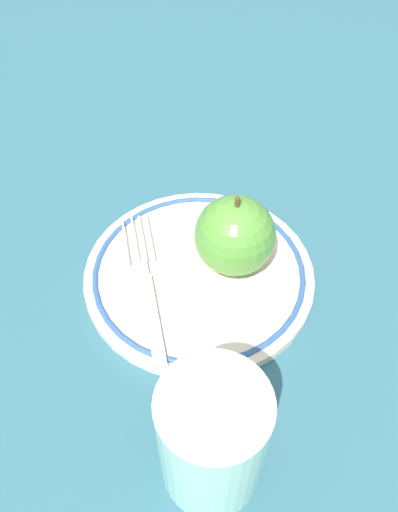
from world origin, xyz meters
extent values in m
plane|color=#2E5F6E|center=(0.00, 0.00, 0.00)|extent=(2.00, 2.00, 0.00)
cylinder|color=beige|center=(-0.01, 0.01, 0.01)|extent=(0.23, 0.23, 0.01)
torus|color=#305794|center=(-0.01, 0.01, 0.01)|extent=(0.22, 0.22, 0.01)
sphere|color=#569837|center=(-0.04, 0.04, 0.05)|extent=(0.08, 0.08, 0.08)
cylinder|color=brown|center=(-0.04, 0.04, 0.10)|extent=(0.00, 0.00, 0.01)
cube|color=silver|center=(0.06, 0.01, 0.02)|extent=(0.08, 0.08, 0.00)
cube|color=silver|center=(0.02, -0.03, 0.02)|extent=(0.02, 0.02, 0.00)
cube|color=silver|center=(-0.02, -0.05, 0.02)|extent=(0.05, 0.05, 0.00)
cube|color=silver|center=(-0.01, -0.06, 0.02)|extent=(0.05, 0.05, 0.00)
cube|color=silver|center=(-0.01, -0.06, 0.02)|extent=(0.05, 0.05, 0.00)
cube|color=silver|center=(0.00, -0.07, 0.02)|extent=(0.05, 0.05, 0.00)
cylinder|color=#BAEED1|center=(0.15, 0.12, 0.06)|extent=(0.08, 0.08, 0.12)
camera|label=1|loc=(0.26, 0.18, 0.41)|focal=35.00mm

